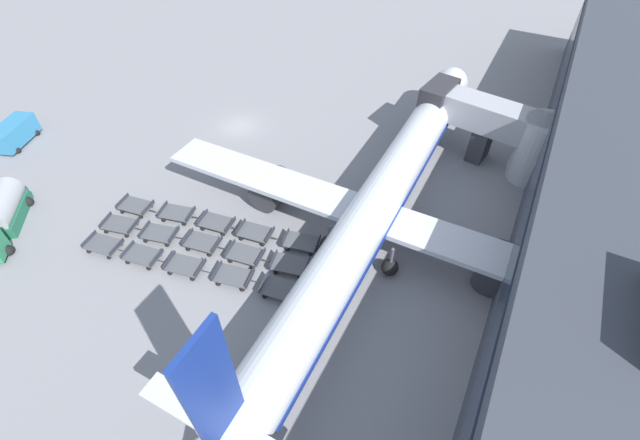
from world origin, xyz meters
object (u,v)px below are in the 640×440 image
baggage_dolly_row_near_col_e (280,289)px  baggage_dolly_row_mid_a_col_a (120,225)px  baggage_dolly_row_mid_b_col_b (177,213)px  baggage_dolly_row_mid_b_col_d (256,233)px  baggage_dolly_row_near_col_d (234,276)px  baggage_dolly_row_mid_a_col_d (246,255)px  baggage_dolly_row_mid_a_col_e (290,265)px  baggage_dolly_row_near_col_b (143,256)px  baggage_dolly_row_mid_b_col_c (217,223)px  baggage_dolly_row_mid_a_col_c (203,243)px  baggage_dolly_row_mid_b_col_e (302,242)px  airplane (378,203)px  baggage_dolly_row_mid_a_col_b (160,234)px  baggage_dolly_row_near_col_c (186,266)px  baggage_dolly_row_mid_b_col_a (136,206)px  baggage_dolly_row_near_col_a (104,245)px  fuel_tanker_primary (0,217)px  service_van (14,133)px

baggage_dolly_row_near_col_e → baggage_dolly_row_mid_a_col_a: (-15.49, -0.66, 0.00)m
baggage_dolly_row_mid_b_col_b → baggage_dolly_row_mid_b_col_d: 7.44m
baggage_dolly_row_near_col_d → baggage_dolly_row_mid_b_col_b: bearing=158.7°
baggage_dolly_row_mid_a_col_d → baggage_dolly_row_mid_a_col_e: (3.66, 0.77, 0.00)m
baggage_dolly_row_near_col_b → baggage_dolly_row_mid_b_col_b: 5.05m
baggage_dolly_row_near_col_b → baggage_dolly_row_mid_b_col_c: 6.38m
baggage_dolly_row_near_col_e → baggage_dolly_row_mid_a_col_e: size_ratio=0.99×
baggage_dolly_row_mid_a_col_d → baggage_dolly_row_mid_b_col_c: bearing=157.0°
baggage_dolly_row_mid_a_col_c → baggage_dolly_row_mid_b_col_b: same height
baggage_dolly_row_mid_b_col_b → baggage_dolly_row_mid_b_col_e: size_ratio=1.00×
airplane → baggage_dolly_row_mid_a_col_b: (-15.55, -8.97, -2.88)m
baggage_dolly_row_near_col_c → baggage_dolly_row_mid_b_col_a: (-8.38, 3.23, 0.00)m
baggage_dolly_row_mid_a_col_d → baggage_dolly_row_near_col_a: bearing=-157.1°
fuel_tanker_primary → baggage_dolly_row_mid_a_col_e: (23.77, 7.46, -0.77)m
baggage_dolly_row_near_col_b → baggage_dolly_row_mid_b_col_b: same height
baggage_dolly_row_near_col_b → baggage_dolly_row_mid_a_col_d: same height
baggage_dolly_row_near_col_e → baggage_dolly_row_mid_b_col_e: (-0.93, 4.79, 0.00)m
baggage_dolly_row_mid_a_col_d → baggage_dolly_row_mid_b_col_a: (-11.82, 0.10, 0.00)m
baggage_dolly_row_near_col_a → baggage_dolly_row_mid_a_col_a: 2.36m
baggage_dolly_row_near_col_b → baggage_dolly_row_mid_b_col_a: 6.16m
baggage_dolly_row_mid_b_col_b → baggage_dolly_row_near_col_c: bearing=-43.1°
baggage_dolly_row_near_col_c → airplane: bearing=43.0°
baggage_dolly_row_mid_a_col_a → baggage_dolly_row_mid_a_col_c: 7.66m
service_van → baggage_dolly_row_mid_b_col_b: (22.51, -0.83, -0.77)m
airplane → baggage_dolly_row_near_col_e: bearing=-112.5°
baggage_dolly_row_near_col_a → baggage_dolly_row_near_col_b: bearing=10.1°
baggage_dolly_row_near_col_a → baggage_dolly_row_mid_b_col_b: same height
airplane → baggage_dolly_row_mid_b_col_a: 21.33m
baggage_dolly_row_near_col_e → baggage_dolly_row_mid_a_col_b: size_ratio=0.99×
baggage_dolly_row_near_col_d → baggage_dolly_row_near_col_c: bearing=-166.6°
baggage_dolly_row_mid_b_col_a → baggage_dolly_row_near_col_e: bearing=-6.0°
baggage_dolly_row_mid_a_col_a → baggage_dolly_row_mid_b_col_d: 11.60m
service_van → baggage_dolly_row_mid_a_col_d: bearing=-3.6°
baggage_dolly_row_near_col_e → baggage_dolly_row_mid_a_col_a: 15.50m
baggage_dolly_row_mid_b_col_d → baggage_dolly_row_mid_b_col_e: (3.91, 0.86, 0.00)m
fuel_tanker_primary → baggage_dolly_row_near_col_c: (16.66, 3.57, -0.77)m
baggage_dolly_row_mid_a_col_a → baggage_dolly_row_mid_b_col_c: (7.09, 4.01, 0.00)m
baggage_dolly_row_mid_a_col_b → baggage_dolly_row_near_col_c: bearing=-22.1°
baggage_dolly_row_near_col_a → baggage_dolly_row_mid_a_col_e: (14.40, 5.30, 0.00)m
baggage_dolly_row_mid_a_col_d → baggage_dolly_row_mid_b_col_a: 11.83m
baggage_dolly_row_mid_a_col_d → baggage_dolly_row_mid_b_col_c: size_ratio=1.00×
baggage_dolly_row_near_col_a → baggage_dolly_row_mid_b_col_d: (10.12, 6.89, 0.00)m
fuel_tanker_primary → baggage_dolly_row_mid_a_col_e: 24.93m
baggage_dolly_row_near_col_e → baggage_dolly_row_mid_a_col_a: bearing=-177.6°
baggage_dolly_row_near_col_b → baggage_dolly_row_near_col_d: size_ratio=1.00×
baggage_dolly_row_mid_b_col_e → baggage_dolly_row_near_col_b: bearing=-145.7°
baggage_dolly_row_mid_b_col_e → baggage_dolly_row_mid_a_col_c: bearing=-151.8°
baggage_dolly_row_near_col_a → baggage_dolly_row_mid_a_col_c: same height
baggage_dolly_row_near_col_c → baggage_dolly_row_mid_a_col_a: same height
baggage_dolly_row_mid_a_col_b → baggage_dolly_row_mid_a_col_d: 7.72m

